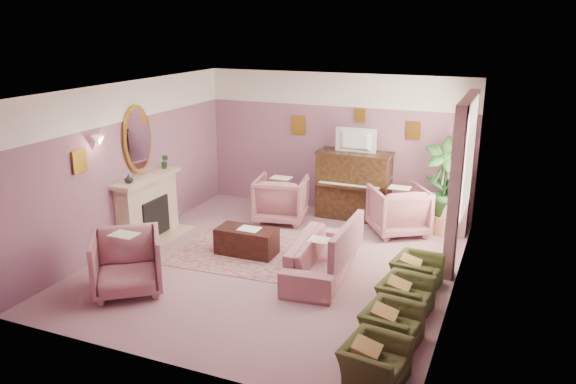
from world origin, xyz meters
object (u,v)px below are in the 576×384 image
at_px(olive_chair_b, 392,321).
at_px(olive_chair_d, 417,268).
at_px(television, 355,139).
at_px(sofa, 321,250).
at_px(coffee_table, 247,241).
at_px(olive_chair_a, 375,357).
at_px(floral_armchair_right, 399,208).
at_px(side_table, 450,215).
at_px(floral_armchair_left, 281,197).
at_px(piano, 354,186).
at_px(olive_chair_c, 406,292).
at_px(floral_armchair_front, 127,260).

xyz_separation_m(olive_chair_b, olive_chair_d, (0.00, 1.64, 0.00)).
height_order(television, sofa, television).
height_order(coffee_table, olive_chair_a, olive_chair_a).
height_order(floral_armchair_right, side_table, floral_armchair_right).
relative_size(floral_armchair_left, olive_chair_b, 1.36).
bearing_deg(piano, olive_chair_c, -63.32).
xyz_separation_m(piano, olive_chair_d, (1.74, -2.64, -0.34)).
height_order(olive_chair_a, side_table, side_table).
height_order(piano, side_table, piano).
height_order(coffee_table, side_table, side_table).
height_order(olive_chair_a, olive_chair_d, same).
bearing_deg(olive_chair_c, side_table, 87.38).
bearing_deg(piano, olive_chair_b, -67.89).
bearing_deg(side_table, olive_chair_a, -91.75).
bearing_deg(floral_armchair_right, olive_chair_d, -70.93).
distance_m(olive_chair_a, side_table, 4.96).
bearing_deg(coffee_table, olive_chair_d, -3.08).
bearing_deg(olive_chair_d, floral_armchair_right, 109.07).
relative_size(sofa, side_table, 2.84).
height_order(floral_armchair_front, olive_chair_a, floral_armchair_front).
distance_m(television, sofa, 2.98).
xyz_separation_m(olive_chair_b, olive_chair_c, (0.00, 0.82, 0.00)).
xyz_separation_m(piano, coffee_table, (-1.11, -2.49, -0.43)).
relative_size(olive_chair_c, side_table, 1.03).
bearing_deg(sofa, floral_armchair_right, 72.34).
bearing_deg(floral_armchair_left, olive_chair_a, -55.63).
bearing_deg(floral_armchair_right, side_table, 24.20).
bearing_deg(coffee_table, floral_armchair_left, 94.07).
bearing_deg(floral_armchair_left, sofa, -52.62).
bearing_deg(side_table, olive_chair_c, -92.62).
relative_size(olive_chair_a, olive_chair_c, 1.00).
distance_m(piano, floral_armchair_front, 4.84).
bearing_deg(olive_chair_a, olive_chair_c, 90.00).
xyz_separation_m(piano, olive_chair_c, (1.74, -3.46, -0.34)).
distance_m(coffee_table, sofa, 1.45).
bearing_deg(olive_chair_b, floral_armchair_left, 130.12).
bearing_deg(olive_chair_a, piano, 108.83).
distance_m(coffee_table, floral_armchair_right, 2.90).
relative_size(piano, floral_armchair_right, 1.42).
bearing_deg(floral_armchair_right, coffee_table, -137.50).
relative_size(floral_armchair_right, olive_chair_c, 1.36).
height_order(olive_chair_b, side_table, side_table).
height_order(floral_armchair_left, olive_chair_d, floral_armchair_left).
bearing_deg(sofa, olive_chair_b, -46.55).
xyz_separation_m(television, floral_armchair_right, (1.01, -0.49, -1.11)).
height_order(piano, television, television).
xyz_separation_m(television, olive_chair_d, (1.74, -2.59, -1.29)).
xyz_separation_m(floral_armchair_left, olive_chair_a, (2.98, -4.35, -0.18)).
xyz_separation_m(olive_chair_a, olive_chair_d, (0.00, 2.46, 0.00)).
distance_m(olive_chair_b, side_table, 4.14).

